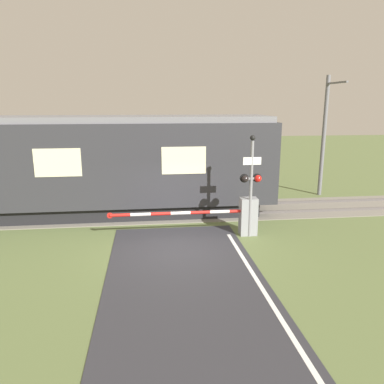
# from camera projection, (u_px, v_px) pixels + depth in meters

# --- Properties ---
(ground_plane) EXTENTS (80.00, 80.00, 0.00)m
(ground_plane) POSITION_uv_depth(u_px,v_px,m) (178.00, 248.00, 12.26)
(ground_plane) COLOR #5B6B3D
(track_bed) EXTENTS (36.00, 3.20, 0.13)m
(track_bed) POSITION_uv_depth(u_px,v_px,m) (170.00, 212.00, 16.20)
(track_bed) COLOR slate
(track_bed) RESTS_ON ground_plane
(train) EXTENTS (16.98, 2.89, 4.11)m
(train) POSITION_uv_depth(u_px,v_px,m) (66.00, 166.00, 15.23)
(train) COLOR black
(train) RESTS_ON ground_plane
(crossing_barrier) EXTENTS (5.25, 0.44, 1.36)m
(crossing_barrier) POSITION_uv_depth(u_px,v_px,m) (239.00, 216.00, 13.30)
(crossing_barrier) COLOR gray
(crossing_barrier) RESTS_ON ground_plane
(signal_post) EXTENTS (0.75, 0.26, 3.58)m
(signal_post) POSITION_uv_depth(u_px,v_px,m) (251.00, 180.00, 12.84)
(signal_post) COLOR gray
(signal_post) RESTS_ON ground_plane
(catenary_pole) EXTENTS (0.20, 1.90, 5.92)m
(catenary_pole) POSITION_uv_depth(u_px,v_px,m) (324.00, 134.00, 18.55)
(catenary_pole) COLOR slate
(catenary_pole) RESTS_ON ground_plane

